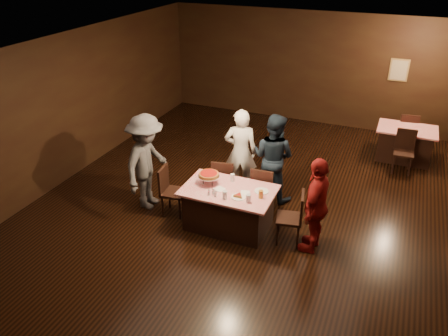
# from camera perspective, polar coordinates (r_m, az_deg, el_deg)

# --- Properties ---
(room) EXTENTS (10.00, 10.04, 3.02)m
(room) POSITION_cam_1_polar(r_m,az_deg,el_deg) (7.51, 3.42, 8.40)
(room) COLOR black
(room) RESTS_ON ground
(main_table) EXTENTS (1.60, 1.00, 0.77)m
(main_table) POSITION_cam_1_polar(r_m,az_deg,el_deg) (7.78, 0.61, -5.25)
(main_table) COLOR #B00B1F
(main_table) RESTS_ON ground
(back_table) EXTENTS (1.30, 0.90, 0.77)m
(back_table) POSITION_cam_1_polar(r_m,az_deg,el_deg) (11.02, 22.52, 2.96)
(back_table) COLOR red
(back_table) RESTS_ON ground
(chair_far_left) EXTENTS (0.49, 0.49, 0.95)m
(chair_far_left) POSITION_cam_1_polar(r_m,az_deg,el_deg) (8.46, 0.02, -1.60)
(chair_far_left) COLOR black
(chair_far_left) RESTS_ON ground
(chair_far_right) EXTENTS (0.45, 0.45, 0.95)m
(chair_far_right) POSITION_cam_1_polar(r_m,az_deg,el_deg) (8.22, 5.17, -2.65)
(chair_far_right) COLOR black
(chair_far_right) RESTS_ON ground
(chair_end_left) EXTENTS (0.47, 0.47, 0.95)m
(chair_end_left) POSITION_cam_1_polar(r_m,az_deg,el_deg) (8.14, -6.58, -3.05)
(chair_end_left) COLOR black
(chair_end_left) RESTS_ON ground
(chair_end_right) EXTENTS (0.50, 0.50, 0.95)m
(chair_end_right) POSITION_cam_1_polar(r_m,az_deg,el_deg) (7.46, 8.52, -6.40)
(chair_end_right) COLOR black
(chair_end_right) RESTS_ON ground
(chair_back_near) EXTENTS (0.44, 0.44, 0.95)m
(chair_back_near) POSITION_cam_1_polar(r_m,az_deg,el_deg) (10.34, 22.43, 1.91)
(chair_back_near) COLOR black
(chair_back_near) RESTS_ON ground
(chair_back_far) EXTENTS (0.47, 0.47, 0.95)m
(chair_back_far) POSITION_cam_1_polar(r_m,az_deg,el_deg) (11.54, 22.73, 4.51)
(chair_back_far) COLOR black
(chair_back_far) RESTS_ON ground
(diner_white_jacket) EXTENTS (0.74, 0.58, 1.78)m
(diner_white_jacket) POSITION_cam_1_polar(r_m,az_deg,el_deg) (8.62, 2.18, 2.11)
(diner_white_jacket) COLOR white
(diner_white_jacket) RESTS_ON ground
(diner_navy_hoodie) EXTENTS (0.97, 0.82, 1.76)m
(diner_navy_hoodie) POSITION_cam_1_polar(r_m,az_deg,el_deg) (8.48, 6.44, 1.42)
(diner_navy_hoodie) COLOR black
(diner_navy_hoodie) RESTS_ON ground
(diner_grey_knit) EXTENTS (0.71, 1.22, 1.87)m
(diner_grey_knit) POSITION_cam_1_polar(r_m,az_deg,el_deg) (8.24, -10.03, 0.75)
(diner_grey_knit) COLOR #4F4F54
(diner_grey_knit) RESTS_ON ground
(diner_red_shirt) EXTENTS (0.49, 1.01, 1.68)m
(diner_red_shirt) POSITION_cam_1_polar(r_m,az_deg,el_deg) (7.17, 11.93, -4.79)
(diner_red_shirt) COLOR maroon
(diner_red_shirt) RESTS_ON ground
(pizza_stand) EXTENTS (0.38, 0.38, 0.22)m
(pizza_stand) POSITION_cam_1_polar(r_m,az_deg,el_deg) (7.66, -2.00, -0.88)
(pizza_stand) COLOR black
(pizza_stand) RESTS_ON main_table
(plate_with_slice) EXTENTS (0.25, 0.25, 0.06)m
(plate_with_slice) POSITION_cam_1_polar(r_m,az_deg,el_deg) (7.34, 1.91, -3.69)
(plate_with_slice) COLOR white
(plate_with_slice) RESTS_ON main_table
(plate_empty) EXTENTS (0.25, 0.25, 0.01)m
(plate_empty) POSITION_cam_1_polar(r_m,az_deg,el_deg) (7.54, 4.94, -3.04)
(plate_empty) COLOR white
(plate_empty) RESTS_ON main_table
(glass_front_left) EXTENTS (0.08, 0.08, 0.14)m
(glass_front_left) POSITION_cam_1_polar(r_m,az_deg,el_deg) (7.29, 0.10, -3.53)
(glass_front_left) COLOR silver
(glass_front_left) RESTS_ON main_table
(glass_front_right) EXTENTS (0.08, 0.08, 0.14)m
(glass_front_right) POSITION_cam_1_polar(r_m,az_deg,el_deg) (7.20, 3.20, -3.97)
(glass_front_right) COLOR silver
(glass_front_right) RESTS_ON main_table
(glass_amber) EXTENTS (0.08, 0.08, 0.14)m
(glass_amber) POSITION_cam_1_polar(r_m,az_deg,el_deg) (7.33, 4.84, -3.44)
(glass_amber) COLOR #BF7F26
(glass_amber) RESTS_ON main_table
(glass_back) EXTENTS (0.08, 0.08, 0.14)m
(glass_back) POSITION_cam_1_polar(r_m,az_deg,el_deg) (7.80, 1.12, -1.26)
(glass_back) COLOR silver
(glass_back) RESTS_ON main_table
(condiments) EXTENTS (0.17, 0.10, 0.09)m
(condiments) POSITION_cam_1_polar(r_m,az_deg,el_deg) (7.39, -1.50, -3.24)
(condiments) COLOR silver
(condiments) RESTS_ON main_table
(napkin_center) EXTENTS (0.19, 0.19, 0.01)m
(napkin_center) POSITION_cam_1_polar(r_m,az_deg,el_deg) (7.48, 2.76, -3.24)
(napkin_center) COLOR white
(napkin_center) RESTS_ON main_table
(napkin_left) EXTENTS (0.21, 0.21, 0.01)m
(napkin_left) POSITION_cam_1_polar(r_m,az_deg,el_deg) (7.58, -0.57, -2.75)
(napkin_left) COLOR white
(napkin_left) RESTS_ON main_table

